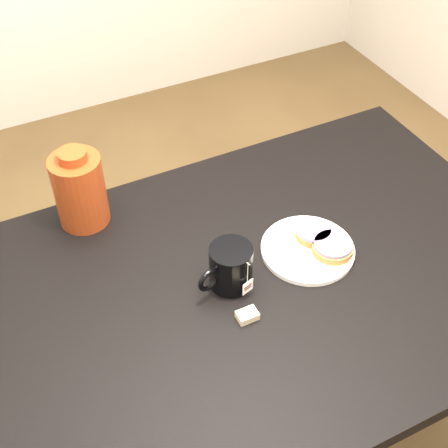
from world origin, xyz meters
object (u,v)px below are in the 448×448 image
object	(u,v)px
bagel_back	(313,232)
bagel_front	(333,247)
plate	(308,249)
table	(249,304)
teabag_pouch	(247,315)
mug	(230,267)
bagel_package	(80,189)

from	to	relation	value
bagel_back	bagel_front	world-z (taller)	same
plate	table	bearing A→B (deg)	-172.67
plate	teabag_pouch	xyz separation A→B (m)	(-0.22, -0.11, 0.00)
table	bagel_front	bearing A→B (deg)	-3.31
bagel_front	mug	size ratio (longest dim) A/B	0.75
plate	bagel_front	xyz separation A→B (m)	(0.05, -0.03, 0.02)
bagel_front	mug	bearing A→B (deg)	173.85
bagel_front	table	bearing A→B (deg)	176.69
plate	bagel_back	world-z (taller)	bagel_back
bagel_back	bagel_package	xyz separation A→B (m)	(-0.47, 0.32, 0.07)
plate	bagel_package	xyz separation A→B (m)	(-0.44, 0.34, 0.09)
mug	table	bearing A→B (deg)	-35.92
teabag_pouch	table	bearing A→B (deg)	59.00
plate	teabag_pouch	bearing A→B (deg)	-153.34
bagel_front	plate	bearing A→B (deg)	143.57
bagel_back	mug	bearing A→B (deg)	-172.08
plate	bagel_package	distance (m)	0.57
bagel_front	bagel_package	xyz separation A→B (m)	(-0.49, 0.38, 0.07)
bagel_front	mug	world-z (taller)	mug
plate	mug	xyz separation A→B (m)	(-0.21, -0.01, 0.05)
table	mug	xyz separation A→B (m)	(-0.04, 0.02, 0.14)
bagel_back	mug	world-z (taller)	mug
teabag_pouch	bagel_package	bearing A→B (deg)	115.51
table	mug	world-z (taller)	mug
table	bagel_back	world-z (taller)	bagel_back
table	plate	world-z (taller)	plate
mug	bagel_package	bearing A→B (deg)	106.87
plate	bagel_back	distance (m)	0.04
bagel_package	mug	bearing A→B (deg)	-56.90
teabag_pouch	bagel_package	xyz separation A→B (m)	(-0.22, 0.46, 0.09)
mug	bagel_back	bearing A→B (deg)	-8.30
plate	bagel_package	world-z (taller)	bagel_package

